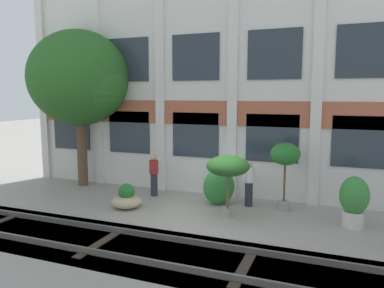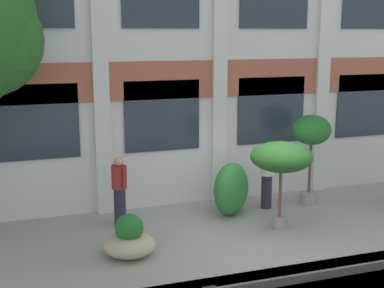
{
  "view_description": "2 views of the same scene",
  "coord_description": "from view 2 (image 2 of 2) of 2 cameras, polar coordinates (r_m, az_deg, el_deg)",
  "views": [
    {
      "loc": [
        3.63,
        -10.54,
        3.8
      ],
      "look_at": [
        -0.86,
        0.85,
        2.16
      ],
      "focal_mm": 35.0,
      "sensor_mm": 36.0,
      "label": 1
    },
    {
      "loc": [
        -4.86,
        -9.52,
        4.22
      ],
      "look_at": [
        -1.25,
        1.07,
        1.87
      ],
      "focal_mm": 50.0,
      "sensor_mm": 36.0,
      "label": 2
    }
  ],
  "objects": [
    {
      "name": "potted_plant_tall_urn",
      "position": [
        13.41,
        12.62,
        0.91
      ],
      "size": [
        0.95,
        0.95,
        2.24
      ],
      "color": "gray",
      "rests_on": "ground"
    },
    {
      "name": "resident_watching_tracks",
      "position": [
        11.9,
        -7.74,
        -4.74
      ],
      "size": [
        0.34,
        0.5,
        1.57
      ],
      "rotation": [
        0.0,
        0.0,
        -2.77
      ],
      "color": "#282833",
      "rests_on": "ground"
    },
    {
      "name": "resident_by_doorway",
      "position": [
        13.05,
        8.0,
        -3.3
      ],
      "size": [
        0.34,
        0.45,
        1.56
      ],
      "rotation": [
        0.0,
        0.0,
        -0.6
      ],
      "color": "#282833",
      "rests_on": "ground"
    },
    {
      "name": "ground_plane",
      "position": [
        11.49,
        7.75,
        -9.79
      ],
      "size": [
        80.0,
        80.0,
        0.0
      ],
      "primitive_type": "plane",
      "color": "#9E998E"
    },
    {
      "name": "potted_plant_terracotta_small",
      "position": [
        11.55,
        9.51,
        -1.52
      ],
      "size": [
        1.34,
        1.34,
        1.93
      ],
      "color": "gray",
      "rests_on": "ground"
    },
    {
      "name": "potted_plant_wide_bowl",
      "position": [
        10.47,
        -6.69,
        -10.14
      ],
      "size": [
        1.01,
        1.01,
        0.83
      ],
      "color": "tan",
      "rests_on": "ground"
    },
    {
      "name": "topiary_hedge",
      "position": [
        12.54,
        4.2,
        -4.81
      ],
      "size": [
        1.31,
        1.25,
        1.25
      ],
      "primitive_type": "ellipsoid",
      "rotation": [
        0.0,
        0.0,
        0.68
      ],
      "color": "#2D7A33",
      "rests_on": "ground"
    },
    {
      "name": "apartment_facade",
      "position": [
        13.37,
        2.53,
        12.16
      ],
      "size": [
        17.76,
        0.64,
        8.63
      ],
      "color": "silver",
      "rests_on": "ground"
    }
  ]
}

